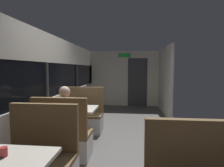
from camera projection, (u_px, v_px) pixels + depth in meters
name	position (u px, v px, depth m)	size (l,w,h in m)	color
ground_plane	(116.00, 147.00, 3.69)	(3.30, 9.20, 0.02)	#514F4C
carriage_window_panel_left	(46.00, 91.00, 3.75)	(0.09, 8.48, 2.30)	beige
carriage_end_bulkhead	(126.00, 79.00, 7.75)	(2.90, 0.11, 2.30)	beige
carriage_aisle_panel_right	(165.00, 81.00, 6.42)	(0.08, 2.40, 2.30)	beige
bench_near_window_facing_entry	(39.00, 165.00, 2.38)	(0.95, 0.50, 1.10)	silver
dining_table_mid_window	(75.00, 113.00, 3.89)	(0.90, 0.70, 0.74)	#9E9EA3
bench_mid_window_facing_end	(63.00, 140.00, 3.22)	(0.95, 0.50, 1.10)	silver
bench_mid_window_facing_entry	(84.00, 118.00, 4.61)	(0.95, 0.50, 1.10)	silver
seated_passenger	(64.00, 127.00, 3.28)	(0.47, 0.55, 1.26)	#26262D
coffee_cup_primary	(4.00, 152.00, 1.74)	(0.07, 0.07, 0.09)	#B23333
coffee_cup_secondary	(74.00, 106.00, 3.88)	(0.07, 0.07, 0.09)	#B23333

